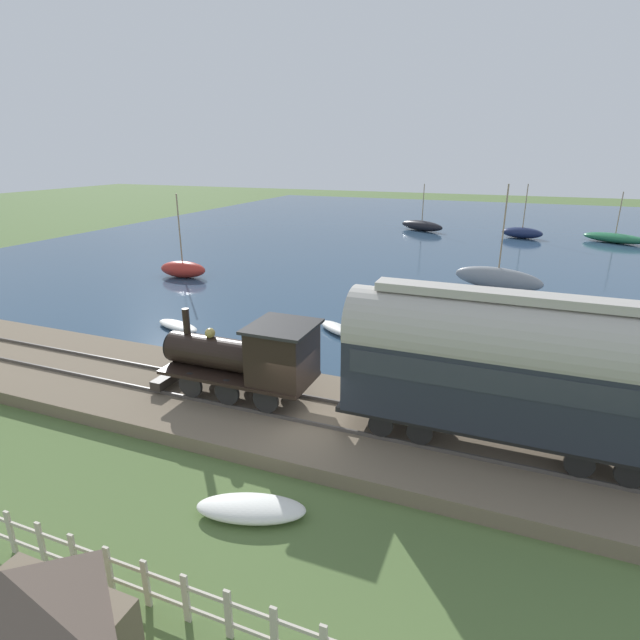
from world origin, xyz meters
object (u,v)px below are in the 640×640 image
sailboat_green (615,238)px  rowboat_far_out (568,349)px  sailboat_navy (522,233)px  sailboat_gray (498,278)px  passenger_coach (506,364)px  rowboat_off_pier (337,329)px  sailboat_black (422,226)px  sailboat_red (183,269)px  beached_dinghy (251,508)px  steam_locomotive (251,356)px  rowboat_mid_harbor (178,326)px

sailboat_green → rowboat_far_out: size_ratio=2.33×
sailboat_navy → sailboat_gray: sailboat_gray is taller
sailboat_navy → sailboat_green: 8.70m
passenger_coach → sailboat_gray: sailboat_gray is taller
sailboat_navy → rowboat_off_pier: bearing=178.0°
rowboat_off_pier → sailboat_black: bearing=40.0°
sailboat_red → rowboat_far_out: sailboat_red is taller
sailboat_gray → rowboat_off_pier: (-11.70, 7.05, -0.56)m
sailboat_red → sailboat_gray: bearing=-82.8°
passenger_coach → sailboat_navy: size_ratio=1.68×
sailboat_navy → rowboat_off_pier: sailboat_navy is taller
sailboat_gray → rowboat_far_out: size_ratio=2.57×
sailboat_red → rowboat_far_out: bearing=-107.7°
sailboat_red → rowboat_off_pier: 15.94m
rowboat_far_out → beached_dinghy: size_ratio=0.89×
steam_locomotive → sailboat_black: (44.46, 2.53, -1.57)m
sailboat_black → beached_dinghy: sailboat_black is taller
passenger_coach → rowboat_mid_harbor: bearing=68.7°
sailboat_navy → sailboat_black: size_ratio=0.97×
sailboat_navy → sailboat_green: (0.45, -8.69, -0.09)m
passenger_coach → rowboat_far_out: passenger_coach is taller
steam_locomotive → sailboat_green: 46.82m
sailboat_green → beached_dinghy: (-48.30, 14.45, -0.27)m
sailboat_navy → sailboat_gray: (-22.70, 1.25, 0.19)m
steam_locomotive → rowboat_off_pier: (8.75, 0.01, -1.95)m
passenger_coach → sailboat_red: sailboat_red is taller
sailboat_black → beached_dinghy: (-49.16, -5.06, -0.37)m
steam_locomotive → rowboat_far_out: size_ratio=2.23×
steam_locomotive → sailboat_green: sailboat_green is taller
sailboat_red → rowboat_off_pier: (-6.83, -14.39, -0.41)m
steam_locomotive → beached_dinghy: size_ratio=1.97×
beached_dinghy → steam_locomotive: bearing=28.3°
steam_locomotive → rowboat_off_pier: bearing=0.1°
rowboat_off_pier → sailboat_navy: bearing=22.4°
sailboat_black → rowboat_far_out: size_ratio=2.16×
rowboat_far_out → steam_locomotive: bearing=173.8°
passenger_coach → sailboat_gray: (20.45, 1.04, -2.40)m
steam_locomotive → sailboat_gray: (20.45, -7.04, -1.38)m
steam_locomotive → rowboat_mid_harbor: bearing=51.8°
steam_locomotive → sailboat_black: bearing=3.3°
rowboat_mid_harbor → rowboat_far_out: bearing=-61.3°
beached_dinghy → sailboat_black: bearing=5.9°
passenger_coach → sailboat_gray: size_ratio=1.37×
sailboat_red → sailboat_gray: size_ratio=0.87×
passenger_coach → sailboat_red: 27.48m
sailboat_green → sailboat_gray: 25.19m
steam_locomotive → sailboat_green: (43.60, -16.98, -1.66)m
sailboat_navy → beached_dinghy: bearing=-175.3°
sailboat_red → beached_dinghy: sailboat_red is taller
steam_locomotive → sailboat_gray: bearing=-19.0°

